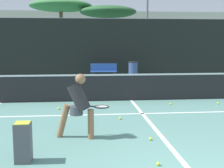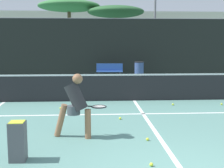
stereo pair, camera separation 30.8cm
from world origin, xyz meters
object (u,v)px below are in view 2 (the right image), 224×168
(courtside_bench, at_px, (110,71))
(trash_bin, at_px, (139,70))
(parked_car, at_px, (188,63))
(player_practicing, at_px, (76,103))
(ball_hopper, at_px, (18,140))

(courtside_bench, relative_size, trash_bin, 1.51)
(trash_bin, relative_size, parked_car, 0.24)
(player_practicing, relative_size, ball_hopper, 1.99)
(player_practicing, height_order, trash_bin, player_practicing)
(player_practicing, xyz_separation_m, ball_hopper, (-0.96, -1.27, -0.39))
(courtside_bench, relative_size, parked_car, 0.36)
(player_practicing, xyz_separation_m, courtside_bench, (1.27, 10.21, -0.31))
(ball_hopper, bearing_deg, trash_bin, 71.51)
(parked_car, bearing_deg, courtside_bench, -147.93)
(player_practicing, relative_size, courtside_bench, 0.97)
(player_practicing, distance_m, courtside_bench, 10.30)
(courtside_bench, xyz_separation_m, parked_car, (5.38, 3.37, 0.15))
(trash_bin, bearing_deg, courtside_bench, -179.13)
(trash_bin, bearing_deg, ball_hopper, -108.49)
(parked_car, bearing_deg, trash_bin, -138.31)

